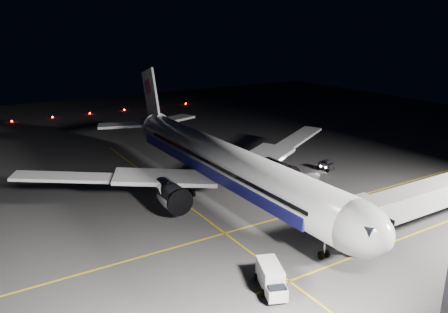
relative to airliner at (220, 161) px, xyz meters
name	(u,v)px	position (x,y,z in m)	size (l,w,h in m)	color
ground	(224,197)	(1.08, 0.00, -5.16)	(200.00, 200.00, 0.00)	#4C4C4F
guide_line_main	(265,222)	(11.08, 0.00, -5.16)	(0.25, 80.00, 0.01)	gold
guide_line_cross	(187,205)	(1.08, -6.00, -5.16)	(70.00, 0.25, 0.01)	gold
guide_line_side	(396,241)	(23.08, 10.00, -5.16)	(0.25, 40.00, 0.01)	gold
airliner	(220,161)	(0.00, 0.00, 0.00)	(61.48, 54.22, 16.64)	silver
jet_bridge	(444,191)	(23.08, 18.06, -0.58)	(3.60, 34.40, 6.30)	#B2B2B7
taxiway_lights	(90,113)	(-70.92, 0.00, -4.94)	(0.44, 60.44, 0.44)	#FF140A
service_truck	(271,278)	(23.34, -8.45, -3.82)	(5.25, 3.62, 2.50)	white
baggage_tug	(326,166)	(-0.15, 21.35, -4.35)	(2.80, 2.44, 1.76)	black
safety_cone_a	(296,197)	(7.08, 8.59, -4.90)	(0.35, 0.35, 0.53)	#F1400A
safety_cone_b	(304,195)	(7.08, 10.04, -4.90)	(0.35, 0.35, 0.52)	#F1400A
safety_cone_c	(281,178)	(-0.40, 11.82, -4.89)	(0.36, 0.36, 0.54)	#F1400A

